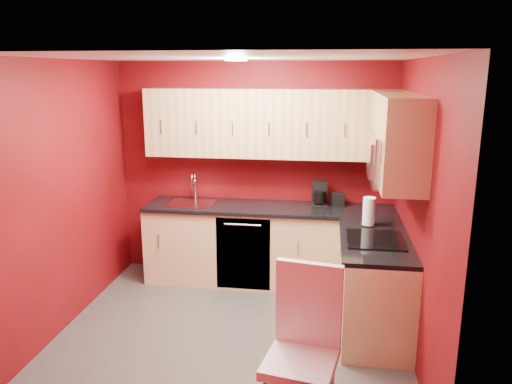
% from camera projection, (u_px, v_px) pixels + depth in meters
% --- Properties ---
extents(floor, '(3.20, 3.20, 0.00)m').
position_uv_depth(floor, '(232.00, 332.00, 4.69)').
color(floor, '#494644').
rests_on(floor, ground).
extents(ceiling, '(3.20, 3.20, 0.00)m').
position_uv_depth(ceiling, '(229.00, 57.00, 4.09)').
color(ceiling, white).
rests_on(ceiling, wall_back).
extents(wall_back, '(3.20, 0.00, 3.20)m').
position_uv_depth(wall_back, '(255.00, 171.00, 5.83)').
color(wall_back, maroon).
rests_on(wall_back, floor).
extents(wall_front, '(3.20, 0.00, 3.20)m').
position_uv_depth(wall_front, '(182.00, 270.00, 2.95)').
color(wall_front, maroon).
rests_on(wall_front, floor).
extents(wall_left, '(0.00, 3.00, 3.00)m').
position_uv_depth(wall_left, '(61.00, 197.00, 4.62)').
color(wall_left, maroon).
rests_on(wall_left, floor).
extents(wall_right, '(0.00, 3.00, 3.00)m').
position_uv_depth(wall_right, '(418.00, 211.00, 4.17)').
color(wall_right, maroon).
rests_on(wall_right, floor).
extents(base_cabinets_back, '(2.80, 0.60, 0.87)m').
position_uv_depth(base_cabinets_back, '(269.00, 246.00, 5.71)').
color(base_cabinets_back, '#EFCC88').
rests_on(base_cabinets_back, floor).
extents(base_cabinets_right, '(0.60, 1.30, 0.87)m').
position_uv_depth(base_cabinets_right, '(374.00, 287.00, 4.64)').
color(base_cabinets_right, '#EFCC88').
rests_on(base_cabinets_right, floor).
extents(countertop_back, '(2.80, 0.63, 0.04)m').
position_uv_depth(countertop_back, '(269.00, 208.00, 5.59)').
color(countertop_back, black).
rests_on(countertop_back, base_cabinets_back).
extents(countertop_right, '(0.63, 1.27, 0.04)m').
position_uv_depth(countertop_right, '(375.00, 241.00, 4.52)').
color(countertop_right, black).
rests_on(countertop_right, base_cabinets_right).
extents(upper_cabinets_back, '(2.80, 0.35, 0.75)m').
position_uv_depth(upper_cabinets_back, '(271.00, 123.00, 5.50)').
color(upper_cabinets_back, tan).
rests_on(upper_cabinets_back, wall_back).
extents(upper_cabinets_right, '(0.35, 1.55, 0.75)m').
position_uv_depth(upper_cabinets_right, '(395.00, 129.00, 4.46)').
color(upper_cabinets_right, tan).
rests_on(upper_cabinets_right, wall_right).
extents(microwave, '(0.42, 0.76, 0.42)m').
position_uv_depth(microwave, '(394.00, 158.00, 4.29)').
color(microwave, silver).
rests_on(microwave, upper_cabinets_right).
extents(cooktop, '(0.50, 0.55, 0.01)m').
position_uv_depth(cooktop, '(375.00, 240.00, 4.48)').
color(cooktop, black).
rests_on(cooktop, countertop_right).
extents(sink, '(0.52, 0.42, 0.35)m').
position_uv_depth(sink, '(191.00, 200.00, 5.72)').
color(sink, silver).
rests_on(sink, countertop_back).
extents(dishwasher_front, '(0.60, 0.02, 0.82)m').
position_uv_depth(dishwasher_front, '(243.00, 254.00, 5.47)').
color(dishwasher_front, black).
rests_on(dishwasher_front, base_cabinets_back).
extents(downlight, '(0.20, 0.20, 0.01)m').
position_uv_depth(downlight, '(236.00, 60.00, 4.39)').
color(downlight, white).
rests_on(downlight, ceiling).
extents(coffee_maker, '(0.18, 0.23, 0.28)m').
position_uv_depth(coffee_maker, '(320.00, 194.00, 5.56)').
color(coffee_maker, black).
rests_on(coffee_maker, countertop_back).
extents(napkin_holder, '(0.16, 0.16, 0.15)m').
position_uv_depth(napkin_holder, '(338.00, 199.00, 5.60)').
color(napkin_holder, black).
rests_on(napkin_holder, countertop_back).
extents(paper_towel, '(0.19, 0.19, 0.28)m').
position_uv_depth(paper_towel, '(369.00, 212.00, 4.88)').
color(paper_towel, white).
rests_on(paper_towel, countertop_right).
extents(dining_chair, '(0.54, 0.56, 1.14)m').
position_uv_depth(dining_chair, '(301.00, 354.00, 3.30)').
color(dining_chair, white).
rests_on(dining_chair, floor).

